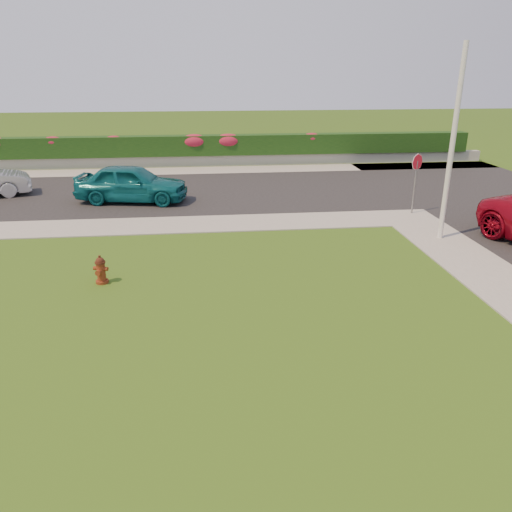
{
  "coord_description": "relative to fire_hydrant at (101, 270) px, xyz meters",
  "views": [
    {
      "loc": [
        -0.57,
        -8.12,
        5.21
      ],
      "look_at": [
        0.67,
        3.26,
        0.9
      ],
      "focal_mm": 35.0,
      "sensor_mm": 36.0,
      "label": 1
    }
  ],
  "objects": [
    {
      "name": "ground",
      "position": [
        3.26,
        -4.1,
        -0.36
      ],
      "size": [
        120.0,
        120.0,
        0.0
      ],
      "primitive_type": "plane",
      "color": "black",
      "rests_on": "ground"
    },
    {
      "name": "street_far",
      "position": [
        -1.74,
        9.9,
        -0.34
      ],
      "size": [
        26.0,
        8.0,
        0.04
      ],
      "primitive_type": "cube",
      "color": "black",
      "rests_on": "ground"
    },
    {
      "name": "sidewalk_far",
      "position": [
        -2.74,
        4.9,
        -0.34
      ],
      "size": [
        24.0,
        2.0,
        0.04
      ],
      "primitive_type": "cube",
      "color": "gray",
      "rests_on": "ground"
    },
    {
      "name": "curb_corner",
      "position": [
        10.26,
        4.9,
        -0.34
      ],
      "size": [
        2.0,
        2.0,
        0.04
      ],
      "primitive_type": "cube",
      "color": "gray",
      "rests_on": "ground"
    },
    {
      "name": "sidewalk_beyond",
      "position": [
        2.26,
        14.9,
        -0.34
      ],
      "size": [
        34.0,
        2.0,
        0.04
      ],
      "primitive_type": "cube",
      "color": "gray",
      "rests_on": "ground"
    },
    {
      "name": "retaining_wall",
      "position": [
        2.26,
        16.4,
        -0.06
      ],
      "size": [
        34.0,
        0.4,
        0.6
      ],
      "primitive_type": "cube",
      "color": "gray",
      "rests_on": "ground"
    },
    {
      "name": "hedge",
      "position": [
        2.26,
        16.5,
        0.79
      ],
      "size": [
        32.0,
        0.9,
        1.1
      ],
      "primitive_type": "cube",
      "color": "black",
      "rests_on": "retaining_wall"
    },
    {
      "name": "fire_hydrant",
      "position": [
        0.0,
        0.0,
        0.0
      ],
      "size": [
        0.39,
        0.37,
        0.75
      ],
      "rotation": [
        0.0,
        0.0,
        -0.28
      ],
      "color": "#54210D",
      "rests_on": "ground"
    },
    {
      "name": "sedan_teal",
      "position": [
        -0.2,
        8.37,
        0.45
      ],
      "size": [
        4.77,
        2.61,
        1.54
      ],
      "primitive_type": "imported",
      "rotation": [
        0.0,
        0.0,
        1.39
      ],
      "color": "#0C5962",
      "rests_on": "street_far"
    },
    {
      "name": "utility_pole",
      "position": [
        10.32,
        2.48,
        2.63
      ],
      "size": [
        0.16,
        0.16,
        5.97
      ],
      "primitive_type": "cylinder",
      "color": "silver",
      "rests_on": "ground"
    },
    {
      "name": "stop_sign",
      "position": [
        10.59,
        5.44,
        1.32
      ],
      "size": [
        0.54,
        0.34,
        2.29
      ],
      "rotation": [
        0.0,
        0.0,
        0.15
      ],
      "color": "slate",
      "rests_on": "ground"
    },
    {
      "name": "flower_clump_b",
      "position": [
        -5.34,
        16.4,
        1.12
      ],
      "size": [
        1.14,
        0.73,
        0.57
      ],
      "primitive_type": "ellipsoid",
      "color": "#B71F39",
      "rests_on": "hedge"
    },
    {
      "name": "flower_clump_c",
      "position": [
        -2.1,
        16.4,
        1.13
      ],
      "size": [
        1.06,
        0.68,
        0.53
      ],
      "primitive_type": "ellipsoid",
      "color": "#B71F39",
      "rests_on": "hedge"
    },
    {
      "name": "flower_clump_d",
      "position": [
        2.3,
        16.4,
        1.04
      ],
      "size": [
        1.52,
        0.98,
        0.76
      ],
      "primitive_type": "ellipsoid",
      "color": "#B71F39",
      "rests_on": "hedge"
    },
    {
      "name": "flower_clump_e",
      "position": [
        4.21,
        16.4,
        1.04
      ],
      "size": [
        1.52,
        0.98,
        0.76
      ],
      "primitive_type": "ellipsoid",
      "color": "#B71F39",
      "rests_on": "hedge"
    },
    {
      "name": "flower_clump_f",
      "position": [
        9.0,
        16.4,
        1.12
      ],
      "size": [
        1.13,
        0.73,
        0.57
      ],
      "primitive_type": "ellipsoid",
      "color": "#B71F39",
      "rests_on": "hedge"
    }
  ]
}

